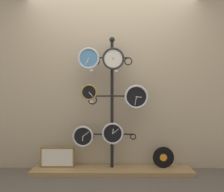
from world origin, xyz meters
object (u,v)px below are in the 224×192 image
(clock_top_center, at_px, (113,59))
(picture_frame, at_px, (57,157))
(clock_bottom_center, at_px, (113,133))
(clock_bottom_left, at_px, (83,136))
(clock_top_left, at_px, (89,58))
(vinyl_record, at_px, (163,157))
(clock_middle_right, at_px, (136,97))
(display_stand, at_px, (112,118))
(clock_middle_left, at_px, (89,92))

(clock_top_center, distance_m, picture_frame, 1.58)
(clock_bottom_center, bearing_deg, clock_top_center, 68.75)
(clock_bottom_left, xyz_separation_m, picture_frame, (-0.37, 0.06, -0.31))
(clock_bottom_left, relative_size, clock_bottom_center, 0.99)
(clock_top_left, bearing_deg, vinyl_record, 2.15)
(clock_top_center, xyz_separation_m, clock_bottom_left, (-0.42, 0.02, -1.07))
(clock_middle_right, relative_size, clock_bottom_center, 1.11)
(display_stand, distance_m, picture_frame, 0.94)
(clock_top_left, height_order, vinyl_record, clock_top_left)
(clock_top_center, relative_size, clock_bottom_center, 1.04)
(clock_bottom_center, relative_size, vinyl_record, 0.99)
(clock_top_left, xyz_separation_m, clock_bottom_center, (0.33, -0.04, -1.02))
(clock_top_left, distance_m, clock_top_center, 0.34)
(clock_bottom_center, distance_m, picture_frame, 0.86)
(picture_frame, bearing_deg, clock_middle_left, -9.99)
(clock_middle_left, xyz_separation_m, clock_middle_right, (0.64, -0.00, -0.06))
(clock_bottom_left, relative_size, picture_frame, 0.61)
(clock_top_center, bearing_deg, clock_middle_right, -2.25)
(clock_top_center, relative_size, vinyl_record, 1.03)
(clock_bottom_left, height_order, vinyl_record, clock_bottom_left)
(clock_top_center, distance_m, vinyl_record, 1.53)
(clock_top_left, bearing_deg, clock_middle_right, -2.24)
(clock_top_left, relative_size, vinyl_record, 1.01)
(clock_middle_right, relative_size, clock_bottom_left, 1.12)
(clock_top_left, distance_m, vinyl_record, 1.72)
(clock_top_left, relative_size, clock_middle_left, 1.35)
(display_stand, xyz_separation_m, clock_middle_left, (-0.31, -0.10, 0.36))
(vinyl_record, bearing_deg, clock_middle_right, -170.43)
(clock_middle_left, relative_size, clock_bottom_left, 0.76)
(clock_middle_left, distance_m, vinyl_record, 1.37)
(display_stand, bearing_deg, picture_frame, -178.28)
(clock_middle_left, relative_size, clock_bottom_center, 0.75)
(display_stand, distance_m, clock_bottom_center, 0.23)
(clock_top_center, xyz_separation_m, clock_middle_left, (-0.33, -0.01, -0.46))
(clock_middle_right, bearing_deg, clock_bottom_center, -178.30)
(display_stand, height_order, clock_bottom_left, display_stand)
(clock_bottom_center, height_order, picture_frame, clock_bottom_center)
(display_stand, height_order, clock_top_left, display_stand)
(clock_top_center, bearing_deg, clock_bottom_left, 177.92)
(clock_top_center, xyz_separation_m, clock_bottom_center, (-0.01, -0.02, -1.02))
(clock_middle_left, height_order, clock_middle_right, clock_middle_left)
(display_stand, relative_size, clock_bottom_left, 6.53)
(clock_middle_right, height_order, clock_bottom_left, clock_middle_right)
(clock_middle_right, xyz_separation_m, picture_frame, (-1.10, 0.08, -0.85))
(display_stand, height_order, clock_bottom_center, display_stand)
(picture_frame, bearing_deg, clock_bottom_left, -8.75)
(clock_middle_left, distance_m, clock_bottom_center, 0.64)
(clock_middle_left, bearing_deg, display_stand, 18.17)
(clock_middle_left, bearing_deg, clock_top_left, 109.84)
(clock_middle_left, bearing_deg, clock_bottom_center, -2.40)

